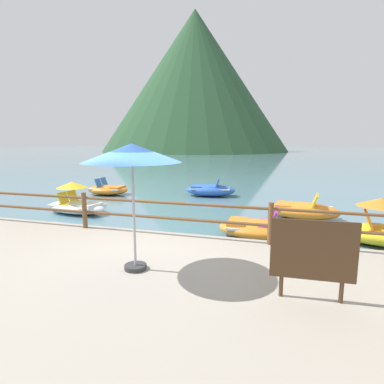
{
  "coord_description": "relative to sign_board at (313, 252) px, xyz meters",
  "views": [
    {
      "loc": [
        2.55,
        -5.29,
        2.69
      ],
      "look_at": [
        -0.43,
        5.0,
        0.9
      ],
      "focal_mm": 28.91,
      "sensor_mm": 36.0,
      "label": 1
    }
  ],
  "objects": [
    {
      "name": "ground_plane",
      "position": [
        -3.04,
        40.79,
        -1.13
      ],
      "size": [
        200.0,
        200.0,
        0.0
      ],
      "primitive_type": "plane",
      "color": "slate"
    },
    {
      "name": "promenade_dock",
      "position": [
        -3.04,
        -1.41,
        -0.93
      ],
      "size": [
        28.0,
        8.0,
        0.4
      ],
      "primitive_type": "cube",
      "color": "#A39989",
      "rests_on": "ground"
    },
    {
      "name": "dock_railing",
      "position": [
        -3.04,
        2.34,
        -0.15
      ],
      "size": [
        23.92,
        0.12,
        0.95
      ],
      "color": "brown",
      "rests_on": "promenade_dock"
    },
    {
      "name": "sign_board",
      "position": [
        0.0,
        0.0,
        0.0
      ],
      "size": [
        1.18,
        0.1,
        1.19
      ],
      "color": "beige",
      "rests_on": "promenade_dock"
    },
    {
      "name": "beach_umbrella",
      "position": [
        -2.93,
        0.27,
        1.32
      ],
      "size": [
        1.7,
        1.7,
        2.24
      ],
      "color": "#B2B2B7",
      "rests_on": "promenade_dock"
    },
    {
      "name": "pedal_boat_0",
      "position": [
        -8.84,
        9.07,
        -0.87
      ],
      "size": [
        2.14,
        1.41,
        0.83
      ],
      "color": "orange",
      "rests_on": "ground"
    },
    {
      "name": "pedal_boat_1",
      "position": [
        0.3,
        6.65,
        -0.83
      ],
      "size": [
        2.53,
        1.6,
        0.88
      ],
      "color": "orange",
      "rests_on": "ground"
    },
    {
      "name": "pedal_boat_2",
      "position": [
        2.14,
        4.33,
        -0.74
      ],
      "size": [
        2.66,
        1.53,
        1.23
      ],
      "color": "yellow",
      "rests_on": "ground"
    },
    {
      "name": "pedal_boat_3",
      "position": [
        -7.81,
        5.14,
        -0.76
      ],
      "size": [
        2.62,
        1.48,
        1.18
      ],
      "color": "white",
      "rests_on": "ground"
    },
    {
      "name": "pedal_boat_4",
      "position": [
        -1.0,
        4.06,
        -0.87
      ],
      "size": [
        2.31,
        1.41,
        0.83
      ],
      "color": "orange",
      "rests_on": "ground"
    },
    {
      "name": "pedal_boat_5",
      "position": [
        -3.79,
        10.11,
        -0.83
      ],
      "size": [
        2.55,
        1.58,
        0.89
      ],
      "color": "blue",
      "rests_on": "ground"
    },
    {
      "name": "cliff_headland",
      "position": [
        -21.03,
        75.01,
        15.07
      ],
      "size": [
        46.93,
        46.93,
        34.53
      ],
      "color": "#284C2D",
      "rests_on": "ground"
    }
  ]
}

